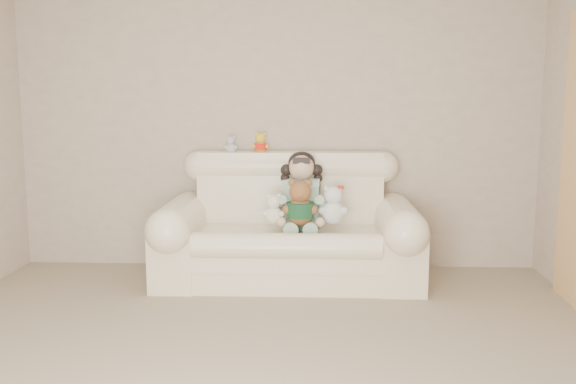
# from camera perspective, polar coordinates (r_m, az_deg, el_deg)

# --- Properties ---
(wall_back) EXTENTS (4.50, 0.00, 4.50)m
(wall_back) POSITION_cam_1_polar(r_m,az_deg,el_deg) (5.51, -1.02, 6.61)
(wall_back) COLOR #C7B19E
(wall_back) RESTS_ON ground
(sofa) EXTENTS (2.10, 0.95, 1.03)m
(sofa) POSITION_cam_1_polar(r_m,az_deg,el_deg) (5.09, 0.05, -2.45)
(sofa) COLOR #FFEACD
(sofa) RESTS_ON floor
(seated_child) EXTENTS (0.44, 0.51, 0.64)m
(seated_child) POSITION_cam_1_polar(r_m,az_deg,el_deg) (5.13, 1.22, 0.19)
(seated_child) COLOR #337346
(seated_child) RESTS_ON sofa
(brown_teddy) EXTENTS (0.31, 0.27, 0.42)m
(brown_teddy) POSITION_cam_1_polar(r_m,az_deg,el_deg) (4.90, 1.11, -0.55)
(brown_teddy) COLOR brown
(brown_teddy) RESTS_ON sofa
(white_cat) EXTENTS (0.28, 0.25, 0.37)m
(white_cat) POSITION_cam_1_polar(r_m,az_deg,el_deg) (4.97, 4.07, -0.78)
(white_cat) COLOR white
(white_cat) RESTS_ON sofa
(cream_teddy) EXTENTS (0.19, 0.15, 0.28)m
(cream_teddy) POSITION_cam_1_polar(r_m,az_deg,el_deg) (4.95, -1.31, -1.27)
(cream_teddy) COLOR white
(cream_teddy) RESTS_ON sofa
(yellow_mini_bear) EXTENTS (0.14, 0.11, 0.21)m
(yellow_mini_bear) POSITION_cam_1_polar(r_m,az_deg,el_deg) (5.37, -2.48, 4.59)
(yellow_mini_bear) COLOR yellow
(yellow_mini_bear) RESTS_ON sofa
(grey_mini_plush) EXTENTS (0.12, 0.10, 0.18)m
(grey_mini_plush) POSITION_cam_1_polar(r_m,az_deg,el_deg) (5.40, -5.17, 4.41)
(grey_mini_plush) COLOR silver
(grey_mini_plush) RESTS_ON sofa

